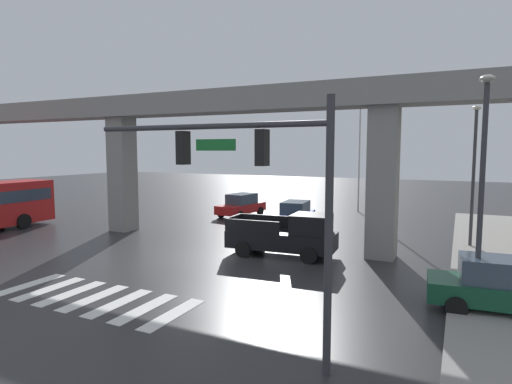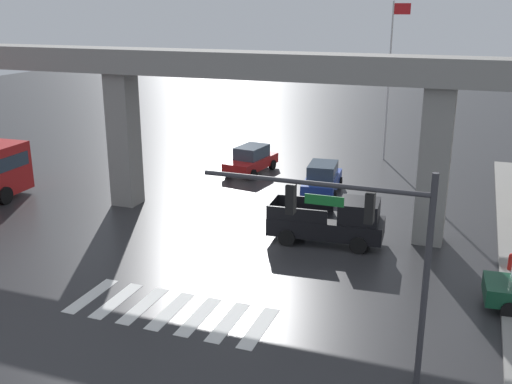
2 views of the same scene
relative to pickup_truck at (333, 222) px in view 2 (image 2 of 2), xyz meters
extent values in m
plane|color=#2D2D30|center=(-3.83, -2.27, -0.99)|extent=(120.00, 120.00, 0.00)
cube|color=silver|center=(-7.13, -8.19, -0.98)|extent=(0.55, 2.80, 0.01)
cube|color=silver|center=(-6.03, -8.19, -0.98)|extent=(0.55, 2.80, 0.01)
cube|color=silver|center=(-4.93, -8.19, -0.98)|extent=(0.55, 2.80, 0.01)
cube|color=silver|center=(-3.83, -8.19, -0.98)|extent=(0.55, 2.80, 0.01)
cube|color=silver|center=(-2.73, -8.19, -0.98)|extent=(0.55, 2.80, 0.01)
cube|color=silver|center=(-1.63, -8.19, -0.98)|extent=(0.55, 2.80, 0.01)
cube|color=silver|center=(-0.53, -8.19, -0.98)|extent=(0.55, 2.80, 0.01)
cube|color=gray|center=(-3.83, 1.68, 6.62)|extent=(58.81, 1.96, 1.20)
cube|color=gray|center=(-11.69, 1.68, 2.52)|extent=(1.30, 1.30, 7.01)
cube|color=gray|center=(4.03, 1.68, 2.52)|extent=(1.30, 1.30, 7.01)
cube|color=black|center=(-0.30, -0.02, -0.21)|extent=(5.22, 2.26, 0.80)
cube|color=black|center=(1.15, 0.08, 0.64)|extent=(1.82, 1.87, 0.90)
cube|color=#3F5160|center=(1.61, 0.12, 0.64)|extent=(0.22, 1.67, 0.77)
cube|color=black|center=(-1.51, 0.77, 0.49)|extent=(2.65, 0.29, 0.60)
cube|color=black|center=(-1.38, -0.98, 0.49)|extent=(2.65, 0.29, 0.60)
cube|color=black|center=(-2.79, -0.20, 0.49)|extent=(0.23, 1.75, 0.60)
cylinder|color=black|center=(1.21, 0.99, -0.61)|extent=(0.78, 0.33, 0.76)
cylinder|color=black|center=(1.34, -0.81, -0.61)|extent=(0.78, 0.33, 0.76)
cylinder|color=black|center=(-1.94, 0.76, -0.61)|extent=(0.78, 0.33, 0.76)
cylinder|color=black|center=(-1.81, -1.04, -0.61)|extent=(0.78, 0.33, 0.76)
cylinder|color=black|center=(-17.84, -0.76, -0.51)|extent=(0.38, 0.97, 0.96)
cube|color=#1E3899|center=(-2.29, 7.11, -0.35)|extent=(2.20, 4.46, 0.64)
cube|color=#384756|center=(-2.30, 7.21, 0.35)|extent=(1.72, 2.38, 0.76)
cylinder|color=black|center=(-1.30, 5.87, -0.67)|extent=(0.30, 0.66, 0.64)
cylinder|color=black|center=(-3.01, 5.69, -0.67)|extent=(0.30, 0.66, 0.64)
cylinder|color=black|center=(-1.57, 8.53, -0.67)|extent=(0.30, 0.66, 0.64)
cylinder|color=black|center=(-3.29, 8.35, -0.67)|extent=(0.30, 0.66, 0.64)
cube|color=red|center=(-7.66, 9.82, -0.35)|extent=(2.36, 4.51, 0.64)
cube|color=#384756|center=(-7.64, 9.92, 0.35)|extent=(1.80, 2.43, 0.76)
cylinder|color=black|center=(-7.00, 8.38, -0.67)|extent=(0.33, 0.67, 0.64)
cylinder|color=black|center=(-8.70, 8.63, -0.67)|extent=(0.33, 0.67, 0.64)
cylinder|color=black|center=(-6.61, 11.02, -0.67)|extent=(0.33, 0.67, 0.64)
cylinder|color=black|center=(-8.32, 11.26, -0.67)|extent=(0.33, 0.67, 0.64)
cylinder|color=black|center=(7.17, -2.95, -0.67)|extent=(0.66, 0.29, 0.64)
cylinder|color=black|center=(7.30, -4.67, -0.67)|extent=(0.66, 0.29, 0.64)
cylinder|color=#38383D|center=(4.71, -9.53, 2.11)|extent=(0.18, 0.18, 6.20)
cylinder|color=#38383D|center=(1.51, -9.53, 4.61)|extent=(6.40, 0.14, 0.14)
cube|color=black|center=(3.11, -9.53, 4.09)|extent=(0.24, 0.32, 0.84)
sphere|color=red|center=(3.11, -9.53, 4.35)|extent=(0.17, 0.17, 0.17)
cube|color=black|center=(0.91, -9.53, 4.09)|extent=(0.24, 0.32, 0.84)
sphere|color=red|center=(0.91, -9.53, 4.35)|extent=(0.17, 0.17, 0.17)
cube|color=#19722D|center=(1.86, -9.53, 4.16)|extent=(1.10, 0.04, 0.28)
cylinder|color=red|center=(7.44, -0.66, -0.64)|extent=(0.24, 0.24, 0.70)
sphere|color=red|center=(7.44, -0.66, -0.25)|extent=(0.22, 0.22, 0.22)
cylinder|color=silver|center=(-0.20, 16.28, 4.29)|extent=(0.12, 0.12, 10.56)
cube|color=red|center=(0.35, 16.28, 9.07)|extent=(1.10, 0.04, 0.70)
camera|label=1|loc=(7.24, -18.41, 4.04)|focal=29.77mm
camera|label=2|loc=(5.49, -24.65, 9.22)|focal=41.80mm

